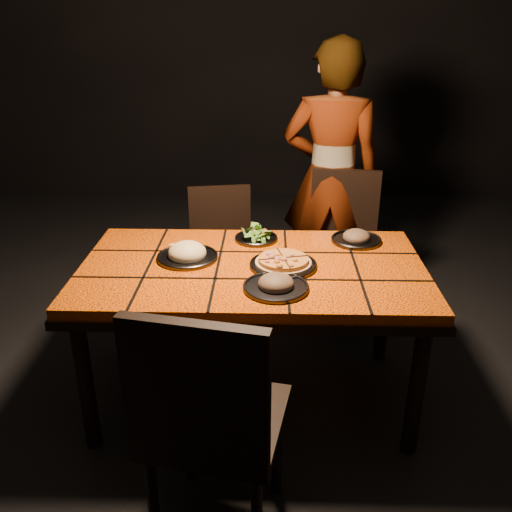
{
  "coord_description": "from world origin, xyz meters",
  "views": [
    {
      "loc": [
        0.08,
        -2.29,
        1.81
      ],
      "look_at": [
        0.02,
        -0.06,
        0.82
      ],
      "focal_mm": 38.0,
      "sensor_mm": 36.0,
      "label": 1
    }
  ],
  "objects_px": {
    "chair_far_left": "(222,247)",
    "dining_table": "(252,280)",
    "plate_pizza": "(283,263)",
    "plate_pasta": "(187,254)",
    "chair_near": "(209,418)",
    "chair_far_right": "(342,237)",
    "diner": "(331,178)"
  },
  "relations": [
    {
      "from": "chair_far_left",
      "to": "plate_pasta",
      "type": "relative_size",
      "value": 2.93
    },
    {
      "from": "chair_near",
      "to": "diner",
      "type": "distance_m",
      "value": 2.06
    },
    {
      "from": "dining_table",
      "to": "diner",
      "type": "distance_m",
      "value": 1.21
    },
    {
      "from": "plate_pizza",
      "to": "plate_pasta",
      "type": "height_order",
      "value": "plate_pasta"
    },
    {
      "from": "chair_near",
      "to": "plate_pizza",
      "type": "distance_m",
      "value": 0.9
    },
    {
      "from": "chair_far_left",
      "to": "plate_pizza",
      "type": "distance_m",
      "value": 0.96
    },
    {
      "from": "chair_far_left",
      "to": "chair_far_right",
      "type": "xyz_separation_m",
      "value": [
        0.76,
        0.06,
        0.05
      ]
    },
    {
      "from": "chair_far_right",
      "to": "chair_near",
      "type": "bearing_deg",
      "value": -101.32
    },
    {
      "from": "chair_far_right",
      "to": "plate_pasta",
      "type": "xyz_separation_m",
      "value": [
        -0.85,
        -0.83,
        0.23
      ]
    },
    {
      "from": "chair_far_left",
      "to": "plate_pizza",
      "type": "height_order",
      "value": "chair_far_left"
    },
    {
      "from": "chair_near",
      "to": "chair_far_right",
      "type": "distance_m",
      "value": 1.87
    },
    {
      "from": "chair_far_right",
      "to": "plate_pasta",
      "type": "height_order",
      "value": "chair_far_right"
    },
    {
      "from": "plate_pizza",
      "to": "plate_pasta",
      "type": "relative_size",
      "value": 1.08
    },
    {
      "from": "chair_far_left",
      "to": "diner",
      "type": "bearing_deg",
      "value": 11.7
    },
    {
      "from": "plate_pizza",
      "to": "chair_near",
      "type": "bearing_deg",
      "value": -107.2
    },
    {
      "from": "chair_far_right",
      "to": "chair_far_left",
      "type": "bearing_deg",
      "value": -166.08
    },
    {
      "from": "dining_table",
      "to": "chair_near",
      "type": "height_order",
      "value": "chair_near"
    },
    {
      "from": "dining_table",
      "to": "chair_far_left",
      "type": "relative_size",
      "value": 1.9
    },
    {
      "from": "plate_pizza",
      "to": "chair_far_left",
      "type": "bearing_deg",
      "value": 113.31
    },
    {
      "from": "chair_near",
      "to": "chair_far_right",
      "type": "height_order",
      "value": "chair_near"
    },
    {
      "from": "diner",
      "to": "plate_pasta",
      "type": "relative_size",
      "value": 5.9
    },
    {
      "from": "chair_near",
      "to": "diner",
      "type": "height_order",
      "value": "diner"
    },
    {
      "from": "chair_near",
      "to": "chair_far_right",
      "type": "xyz_separation_m",
      "value": [
        0.66,
        1.75,
        -0.04
      ]
    },
    {
      "from": "chair_far_right",
      "to": "diner",
      "type": "height_order",
      "value": "diner"
    },
    {
      "from": "chair_far_left",
      "to": "plate_pasta",
      "type": "bearing_deg",
      "value": -106.56
    },
    {
      "from": "dining_table",
      "to": "chair_far_right",
      "type": "xyz_separation_m",
      "value": [
        0.54,
        0.89,
        -0.13
      ]
    },
    {
      "from": "chair_near",
      "to": "plate_pizza",
      "type": "bearing_deg",
      "value": -96.09
    },
    {
      "from": "chair_far_left",
      "to": "plate_pasta",
      "type": "height_order",
      "value": "chair_far_left"
    },
    {
      "from": "chair_far_left",
      "to": "dining_table",
      "type": "bearing_deg",
      "value": -84.76
    },
    {
      "from": "dining_table",
      "to": "plate_pasta",
      "type": "distance_m",
      "value": 0.34
    },
    {
      "from": "chair_far_right",
      "to": "plate_pizza",
      "type": "xyz_separation_m",
      "value": [
        -0.39,
        -0.91,
        0.23
      ]
    },
    {
      "from": "dining_table",
      "to": "plate_pasta",
      "type": "bearing_deg",
      "value": 168.61
    }
  ]
}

